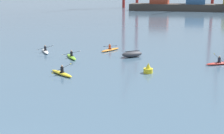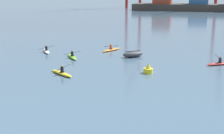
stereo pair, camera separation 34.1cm
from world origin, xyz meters
name	(u,v)px [view 2 (the right image)]	position (x,y,z in m)	size (l,w,h in m)	color
container_barge	(198,4)	(7.22, 113.32, 2.48)	(48.52, 10.19, 7.89)	#38332D
capsized_dinghy	(133,54)	(1.19, 25.48, 0.35)	(2.70, 2.51, 0.76)	#38383D
channel_buoy	(148,69)	(4.14, 18.63, 0.36)	(0.90, 0.90, 1.00)	yellow
kayak_red	(220,63)	(11.01, 24.09, 0.17)	(3.16, 2.38, 1.07)	red
kayak_lime	(72,56)	(-5.58, 23.08, 0.17)	(2.50, 3.09, 0.95)	#7ABC2D
kayak_yellow	(62,73)	(-3.64, 15.88, 0.17)	(3.14, 2.42, 0.98)	yellow
kayak_orange	(111,49)	(-2.37, 28.61, 0.17)	(2.06, 3.33, 0.95)	orange
kayak_white	(46,51)	(-10.12, 25.45, 0.17)	(2.40, 3.15, 0.95)	silver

